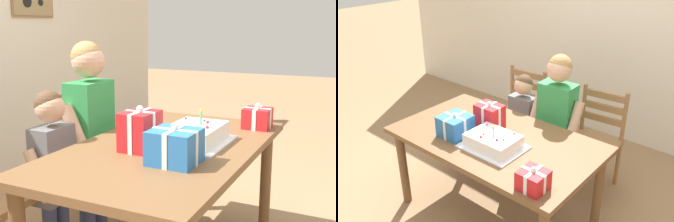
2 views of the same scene
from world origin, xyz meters
TOP-DOWN VIEW (x-y plane):
  - ground_plane at (0.00, 0.00)m, footprint 20.00×20.00m
  - back_wall at (0.00, 1.91)m, footprint 6.40×0.11m
  - dining_table at (0.00, 0.00)m, footprint 1.57×0.90m
  - birthday_cake at (0.09, -0.12)m, footprint 0.44×0.34m
  - gift_box_red_large at (-0.26, -0.16)m, footprint 0.21×0.22m
  - gift_box_beside_cake at (0.59, -0.33)m, footprint 0.17×0.17m
  - gift_box_corner_small at (-0.13, 0.09)m, footprint 0.21×0.16m
  - chair_left at (-0.42, 0.85)m, footprint 0.45×0.45m
  - chair_right at (0.41, 0.85)m, footprint 0.45×0.45m
  - child_older at (0.16, 0.61)m, footprint 0.46×0.26m
  - child_younger at (-0.20, 0.61)m, footprint 0.36×0.21m

SIDE VIEW (x-z plane):
  - ground_plane at x=0.00m, z-range 0.00..0.00m
  - chair_left at x=-0.42m, z-range 0.01..0.93m
  - chair_right at x=0.41m, z-range 0.01..0.93m
  - child_younger at x=-0.20m, z-range 0.11..1.12m
  - dining_table at x=0.00m, z-range 0.28..1.01m
  - child_older at x=0.16m, z-range 0.14..1.40m
  - birthday_cake at x=0.09m, z-range 0.69..0.88m
  - gift_box_beside_cake at x=0.59m, z-range 0.71..0.87m
  - gift_box_red_large at x=-0.26m, z-range 0.71..0.91m
  - gift_box_corner_small at x=-0.13m, z-range 0.71..0.95m
  - back_wall at x=0.00m, z-range 0.00..2.60m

